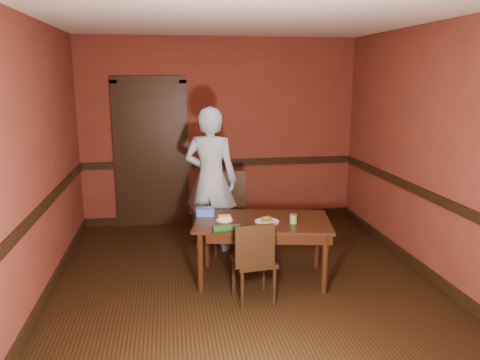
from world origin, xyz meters
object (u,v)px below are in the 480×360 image
object	(u,v)px
chair_far	(232,214)
sandwich_plate	(267,221)
chair_near	(254,260)
dining_table	(262,250)
person	(211,179)
cheese_saucer	(224,218)
food_tub	(205,212)
sauce_jar	(293,219)

from	to	relation	value
chair_far	sandwich_plate	xyz separation A→B (m)	(0.23, -0.93, 0.19)
chair_near	dining_table	bearing A→B (deg)	-118.04
dining_table	person	xyz separation A→B (m)	(-0.45, 1.00, 0.57)
cheese_saucer	food_tub	world-z (taller)	food_tub
cheese_saucer	person	bearing A→B (deg)	93.16
person	sandwich_plate	bearing A→B (deg)	133.95
dining_table	sauce_jar	xyz separation A→B (m)	(0.30, -0.15, 0.38)
chair_near	sandwich_plate	size ratio (longest dim) A/B	3.25
chair_far	food_tub	bearing A→B (deg)	-115.36
sandwich_plate	cheese_saucer	world-z (taller)	sandwich_plate
chair_far	dining_table	bearing A→B (deg)	-67.88
sandwich_plate	sauce_jar	bearing A→B (deg)	-11.76
chair_near	food_tub	xyz separation A→B (m)	(-0.41, 0.72, 0.30)
dining_table	person	distance (m)	1.24
chair_far	cheese_saucer	world-z (taller)	chair_far
sauce_jar	food_tub	size ratio (longest dim) A/B	0.46
chair_near	person	xyz separation A→B (m)	(-0.28, 1.45, 0.49)
sauce_jar	cheese_saucer	xyz separation A→B (m)	(-0.69, 0.20, -0.03)
chair_near	food_tub	world-z (taller)	chair_near
sauce_jar	sandwich_plate	bearing A→B (deg)	168.24
chair_far	food_tub	xyz separation A→B (m)	(-0.38, -0.57, 0.21)
sandwich_plate	sauce_jar	xyz separation A→B (m)	(0.27, -0.06, 0.03)
dining_table	chair_near	world-z (taller)	chair_near
sandwich_plate	sauce_jar	world-z (taller)	sauce_jar
person	sandwich_plate	world-z (taller)	person
chair_far	sauce_jar	size ratio (longest dim) A/B	10.36
dining_table	sauce_jar	world-z (taller)	sauce_jar
chair_far	sandwich_plate	distance (m)	0.98
sandwich_plate	sauce_jar	distance (m)	0.27
dining_table	food_tub	size ratio (longest dim) A/B	6.87
chair_far	sandwich_plate	bearing A→B (deg)	-67.55
dining_table	sauce_jar	size ratio (longest dim) A/B	14.79
person	sandwich_plate	xyz separation A→B (m)	(0.48, -1.10, -0.22)
dining_table	chair_far	distance (m)	0.88
dining_table	sandwich_plate	world-z (taller)	sandwich_plate
chair_far	chair_near	distance (m)	1.29
cheese_saucer	food_tub	bearing A→B (deg)	130.56
dining_table	chair_near	bearing A→B (deg)	-100.56
chair_near	cheese_saucer	bearing A→B (deg)	-72.56
sandwich_plate	chair_far	bearing A→B (deg)	104.13
sauce_jar	cheese_saucer	size ratio (longest dim) A/B	0.55
person	sauce_jar	size ratio (longest dim) A/B	18.80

